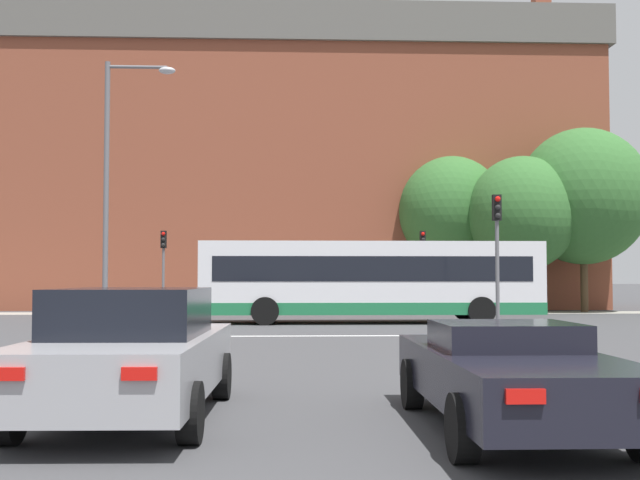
% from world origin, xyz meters
% --- Properties ---
extents(stop_line_strip, '(9.10, 0.30, 0.01)m').
position_xyz_m(stop_line_strip, '(0.00, 20.72, 0.00)').
color(stop_line_strip, silver).
rests_on(stop_line_strip, ground_plane).
extents(far_pavement, '(70.11, 2.50, 0.01)m').
position_xyz_m(far_pavement, '(0.00, 35.52, 0.01)').
color(far_pavement, gray).
rests_on(far_pavement, ground_plane).
extents(brick_civic_building, '(34.00, 11.65, 18.07)m').
position_xyz_m(brick_civic_building, '(-0.09, 44.04, 8.11)').
color(brick_civic_building, brown).
rests_on(brick_civic_building, ground_plane).
extents(car_saloon_left, '(2.15, 4.97, 1.56)m').
position_xyz_m(car_saloon_left, '(-2.28, 7.29, 0.79)').
color(car_saloon_left, '#9E9EA3').
rests_on(car_saloon_left, ground_plane).
extents(car_roadster_right, '(1.94, 4.95, 1.19)m').
position_xyz_m(car_roadster_right, '(2.04, 6.35, 0.64)').
color(car_roadster_right, black).
rests_on(car_roadster_right, ground_plane).
extents(bus_crossing_lead, '(12.51, 2.72, 3.00)m').
position_xyz_m(bus_crossing_lead, '(2.73, 27.22, 1.61)').
color(bus_crossing_lead, silver).
rests_on(bus_crossing_lead, ground_plane).
extents(traffic_light_far_left, '(0.26, 0.31, 3.84)m').
position_xyz_m(traffic_light_far_left, '(-6.03, 34.67, 2.60)').
color(traffic_light_far_left, slate).
rests_on(traffic_light_far_left, ground_plane).
extents(traffic_light_far_right, '(0.26, 0.31, 3.87)m').
position_xyz_m(traffic_light_far_right, '(6.02, 34.75, 2.62)').
color(traffic_light_far_right, slate).
rests_on(traffic_light_far_right, ground_plane).
extents(traffic_light_near_right, '(0.26, 0.31, 4.25)m').
position_xyz_m(traffic_light_near_right, '(6.11, 21.92, 2.85)').
color(traffic_light_near_right, slate).
rests_on(traffic_light_near_right, ground_plane).
extents(street_lamp_junction, '(2.14, 0.36, 8.30)m').
position_xyz_m(street_lamp_junction, '(-5.56, 22.05, 4.98)').
color(street_lamp_junction, slate).
rests_on(street_lamp_junction, ground_plane).
extents(pedestrian_waiting, '(0.29, 0.44, 1.71)m').
position_xyz_m(pedestrian_waiting, '(7.33, 35.17, 1.00)').
color(pedestrian_waiting, '#333851').
rests_on(pedestrian_waiting, ground_plane).
extents(tree_by_building, '(5.27, 5.27, 7.54)m').
position_xyz_m(tree_by_building, '(11.01, 35.56, 4.77)').
color(tree_by_building, '#4C3823').
rests_on(tree_by_building, ground_plane).
extents(tree_kerbside, '(5.38, 5.38, 7.90)m').
position_xyz_m(tree_kerbside, '(8.10, 38.08, 5.07)').
color(tree_kerbside, '#4C3823').
rests_on(tree_kerbside, ground_plane).
extents(tree_distant, '(6.40, 6.40, 9.04)m').
position_xyz_m(tree_distant, '(14.21, 36.14, 5.67)').
color(tree_distant, '#4C3823').
rests_on(tree_distant, ground_plane).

